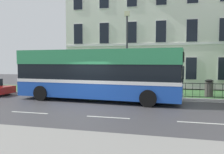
# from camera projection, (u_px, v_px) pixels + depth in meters

# --- Properties ---
(ground_plane) EXTENTS (60.00, 56.00, 0.18)m
(ground_plane) POSITION_uv_depth(u_px,v_px,m) (87.00, 105.00, 13.71)
(ground_plane) COLOR #424043
(georgian_townhouse) EXTENTS (15.92, 8.18, 12.83)m
(georgian_townhouse) POSITION_uv_depth(u_px,v_px,m) (150.00, 23.00, 24.96)
(georgian_townhouse) COLOR silver
(georgian_townhouse) RESTS_ON ground_plane
(iron_verge_railing) EXTENTS (12.75, 0.04, 0.97)m
(iron_verge_railing) POSITION_uv_depth(u_px,v_px,m) (138.00, 89.00, 16.46)
(iron_verge_railing) COLOR black
(iron_verge_railing) RESTS_ON ground_plane
(single_decker_bus) EXTENTS (10.63, 3.25, 3.23)m
(single_decker_bus) POSITION_uv_depth(u_px,v_px,m) (98.00, 74.00, 15.12)
(single_decker_bus) COLOR blue
(single_decker_bus) RESTS_ON ground_plane
(street_lamp_post) EXTENTS (0.36, 0.24, 6.08)m
(street_lamp_post) POSITION_uv_depth(u_px,v_px,m) (127.00, 46.00, 17.52)
(street_lamp_post) COLOR #333338
(street_lamp_post) RESTS_ON ground_plane
(litter_bin) EXTENTS (0.56, 0.56, 1.18)m
(litter_bin) POSITION_uv_depth(u_px,v_px,m) (209.00, 88.00, 15.95)
(litter_bin) COLOR #4C4742
(litter_bin) RESTS_ON ground_plane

